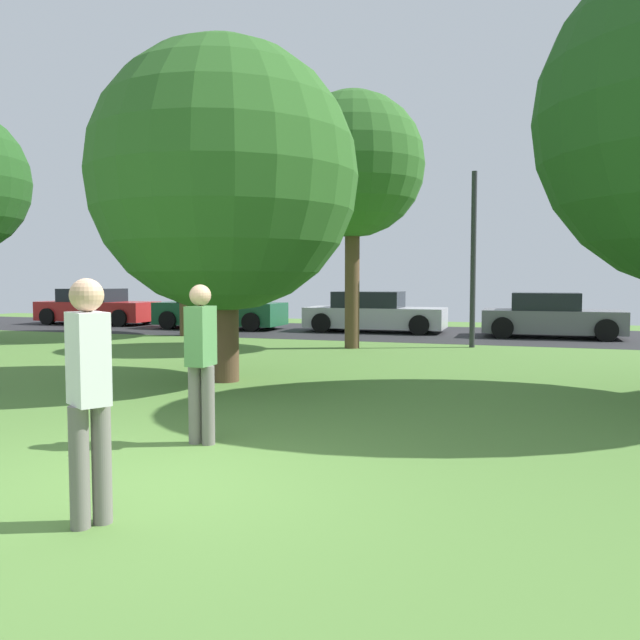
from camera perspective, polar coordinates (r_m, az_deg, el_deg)
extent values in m
plane|color=#547F38|center=(5.97, -15.38, -13.72)|extent=(44.00, 44.00, 0.00)
cube|color=#28282B|center=(21.07, 9.18, -1.18)|extent=(44.00, 6.40, 0.01)
cylinder|color=brown|center=(11.18, -8.39, 0.28)|extent=(0.46, 0.46, 2.23)
sphere|color=#2D6023|center=(11.29, -8.51, 12.40)|extent=(4.56, 4.56, 4.56)
cylinder|color=brown|center=(16.38, 2.86, 3.36)|extent=(0.37, 0.37, 3.36)
sphere|color=#2D6023|center=(16.63, 2.90, 13.57)|extent=(3.63, 3.63, 3.63)
cylinder|color=brown|center=(20.39, -11.77, 3.09)|extent=(0.43, 0.43, 3.18)
sphere|color=#38702D|center=(20.60, -11.88, 11.87)|extent=(4.98, 4.98, 4.98)
cylinder|color=slate|center=(4.97, -20.53, -12.12)|extent=(0.14, 0.14, 0.88)
cylinder|color=slate|center=(5.02, -18.76, -11.92)|extent=(0.14, 0.14, 0.88)
cube|color=silver|center=(4.85, -19.84, -3.23)|extent=(0.39, 0.36, 0.66)
sphere|color=tan|center=(4.81, -19.96, 2.08)|extent=(0.24, 0.24, 0.24)
cylinder|color=slate|center=(7.10, -11.01, -7.34)|extent=(0.14, 0.14, 0.85)
cylinder|color=slate|center=(7.03, -9.87, -7.44)|extent=(0.14, 0.14, 0.85)
cube|color=#51894C|center=(6.96, -10.52, -1.39)|extent=(0.22, 0.32, 0.63)
sphere|color=tan|center=(6.94, -10.56, 2.16)|extent=(0.23, 0.23, 0.23)
cube|color=#B21E1E|center=(26.42, -19.10, 0.76)|extent=(4.60, 1.74, 0.73)
cube|color=black|center=(26.54, -19.52, 2.09)|extent=(2.21, 1.53, 0.50)
cylinder|color=black|center=(26.22, -15.13, 0.38)|extent=(0.64, 0.22, 0.64)
cylinder|color=black|center=(24.78, -17.32, 0.16)|extent=(0.64, 0.22, 0.64)
cylinder|color=black|center=(28.10, -20.65, 0.49)|extent=(0.64, 0.22, 0.64)
cylinder|color=black|center=(26.76, -22.96, 0.28)|extent=(0.64, 0.22, 0.64)
cube|color=#195633|center=(23.04, -8.83, 0.58)|extent=(4.51, 1.72, 0.78)
cube|color=black|center=(23.11, -9.35, 2.22)|extent=(2.17, 1.52, 0.54)
cylinder|color=black|center=(23.18, -4.38, 0.08)|extent=(0.64, 0.22, 0.64)
cylinder|color=black|center=(21.60, -6.10, -0.19)|extent=(0.64, 0.22, 0.64)
cylinder|color=black|center=(24.55, -11.22, 0.22)|extent=(0.64, 0.22, 0.64)
cylinder|color=black|center=(23.06, -13.30, -0.02)|extent=(0.64, 0.22, 0.64)
cube|color=#B7B7BC|center=(21.49, 4.91, 0.23)|extent=(4.59, 1.73, 0.66)
cube|color=black|center=(21.51, 4.33, 1.83)|extent=(2.20, 1.53, 0.53)
cylinder|color=black|center=(22.05, 9.49, -0.14)|extent=(0.64, 0.22, 0.64)
cylinder|color=black|center=(20.34, 8.77, -0.45)|extent=(0.64, 0.22, 0.64)
cylinder|color=black|center=(22.74, 1.46, 0.02)|extent=(0.64, 0.22, 0.64)
cylinder|color=black|center=(21.08, 0.13, -0.26)|extent=(0.64, 0.22, 0.64)
cube|color=slate|center=(20.61, 19.87, -0.10)|extent=(4.03, 1.79, 0.68)
cube|color=black|center=(20.57, 19.34, 1.58)|extent=(1.93, 1.58, 0.52)
cylinder|color=black|center=(21.61, 23.51, -0.47)|extent=(0.64, 0.22, 0.64)
cylinder|color=black|center=(19.83, 24.02, -0.83)|extent=(0.64, 0.22, 0.64)
cylinder|color=black|center=(21.51, 16.02, -0.33)|extent=(0.64, 0.22, 0.64)
cylinder|color=black|center=(19.72, 15.85, -0.68)|extent=(0.64, 0.22, 0.64)
cylinder|color=#2D2D33|center=(17.01, 13.41, 5.19)|extent=(0.14, 0.14, 4.50)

